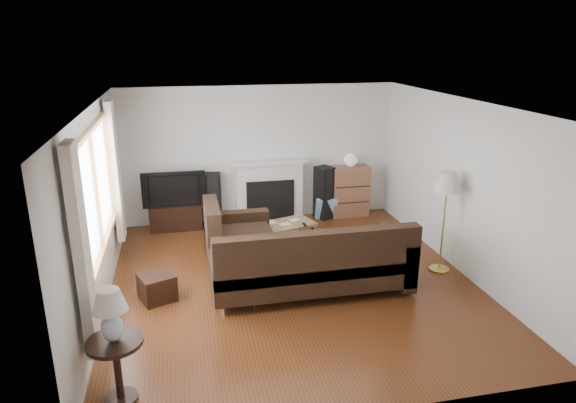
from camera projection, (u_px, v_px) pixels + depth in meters
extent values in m
cube|color=#542912|center=(292.00, 281.00, 7.29)|extent=(5.10, 5.60, 0.04)
cube|color=white|center=(293.00, 104.00, 6.51)|extent=(5.10, 5.60, 0.04)
cube|color=silver|center=(260.00, 154.00, 9.46)|extent=(5.00, 0.04, 2.50)
cube|color=silver|center=(363.00, 293.00, 4.34)|extent=(5.00, 0.04, 2.50)
cube|color=silver|center=(98.00, 210.00, 6.40)|extent=(0.04, 5.50, 2.50)
cube|color=silver|center=(462.00, 187.00, 7.40)|extent=(0.04, 5.50, 2.50)
cube|color=brown|center=(97.00, 192.00, 6.13)|extent=(0.12, 2.74, 1.54)
cube|color=beige|center=(82.00, 253.00, 4.78)|extent=(0.10, 0.35, 2.10)
cube|color=beige|center=(116.00, 172.00, 7.60)|extent=(0.10, 0.35, 2.10)
cube|color=white|center=(270.00, 190.00, 9.59)|extent=(1.40, 0.26, 1.15)
cube|color=black|center=(176.00, 216.00, 9.22)|extent=(0.91, 0.41, 0.46)
imported|color=black|center=(174.00, 187.00, 9.05)|extent=(1.10, 0.14, 0.63)
cube|color=black|center=(213.00, 200.00, 9.31)|extent=(0.33, 0.37, 0.98)
cube|color=black|center=(324.00, 193.00, 9.70)|extent=(0.39, 0.41, 0.99)
cube|color=brown|center=(350.00, 191.00, 9.83)|extent=(0.71, 0.34, 0.97)
sphere|color=white|center=(351.00, 160.00, 9.64)|extent=(0.25, 0.25, 0.25)
cube|color=black|center=(311.00, 259.00, 6.90)|extent=(2.90, 2.12, 0.94)
cube|color=olive|center=(284.00, 234.00, 8.48)|extent=(1.11, 0.82, 0.39)
cube|color=black|center=(157.00, 287.00, 6.74)|extent=(0.54, 0.54, 0.35)
cube|color=gold|center=(444.00, 222.00, 7.41)|extent=(0.45, 0.45, 1.51)
cube|color=black|center=(118.00, 371.00, 4.82)|extent=(0.52, 0.52, 0.65)
cube|color=silver|center=(111.00, 316.00, 4.64)|extent=(0.32, 0.32, 0.52)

